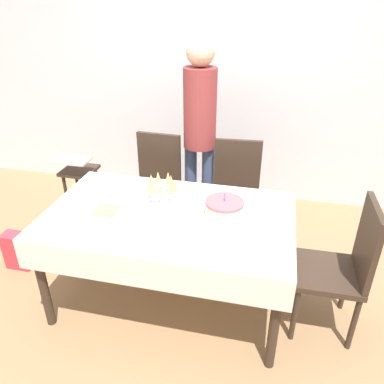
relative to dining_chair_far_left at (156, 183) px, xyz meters
The scene contains 16 objects.
ground_plane 1.04m from the dining_chair_far_left, 66.20° to the right, with size 12.00×12.00×0.00m, color #93704C.
wall_back 1.34m from the dining_chair_far_left, 70.08° to the left, with size 8.00×0.05×2.70m.
dining_table 0.90m from the dining_chair_far_left, 66.20° to the right, with size 1.65×1.00×0.74m.
dining_chair_far_left is the anchor object (origin of this frame).
dining_chair_far_right 0.72m from the dining_chair_far_left, ahead, with size 0.45×0.45×0.96m.
dining_chair_right_end 1.71m from the dining_chair_far_left, 28.47° to the right, with size 0.43×0.43×0.96m.
birthday_cake 1.07m from the dining_chair_far_left, 45.93° to the right, with size 0.25×0.25×0.18m.
champagne_tray 0.76m from the dining_chair_far_left, 67.51° to the right, with size 0.29×0.29×0.18m.
plate_stack_main 1.04m from the dining_chair_far_left, 64.18° to the right, with size 0.25×0.25×0.03m.
plate_stack_dessert 0.81m from the dining_chair_far_left, 61.73° to the right, with size 0.18×0.18×0.03m.
cake_knife 1.26m from the dining_chair_far_left, 52.15° to the right, with size 0.29×0.11×0.00m.
fork_pile 1.04m from the dining_chair_far_left, 95.17° to the right, with size 0.17×0.06×0.02m.
napkin_pile 0.90m from the dining_chair_far_left, 94.11° to the right, with size 0.15×0.15×0.01m.
person_standing 0.67m from the dining_chair_far_left, 26.43° to the left, with size 0.28×0.28×1.75m.
high_chair 0.79m from the dining_chair_far_left, behind, with size 0.33×0.35×0.71m.
gift_bag 1.28m from the dining_chair_far_left, 142.73° to the right, with size 0.21×0.13×0.32m.
Camera 1 is at (0.63, -2.04, 2.04)m, focal length 35.00 mm.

